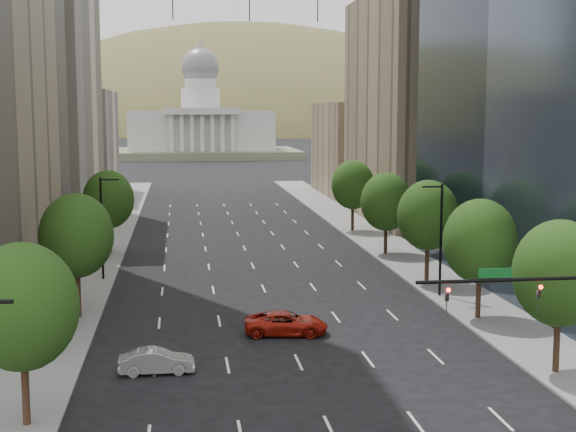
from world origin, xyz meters
name	(u,v)px	position (x,y,z in m)	size (l,w,h in m)	color
sidewalk_left	(72,293)	(-15.50, 60.00, 0.07)	(6.00, 200.00, 0.15)	slate
sidewalk_right	(443,282)	(15.50, 60.00, 0.07)	(6.00, 200.00, 0.15)	slate
midrise_cream_left	(35,88)	(-25.00, 103.00, 17.50)	(14.00, 30.00, 35.00)	beige
filler_left	(71,144)	(-25.00, 136.00, 9.00)	(14.00, 26.00, 18.00)	beige
parking_tan_right	(418,108)	(25.00, 100.00, 15.00)	(14.00, 30.00, 30.00)	#8C7759
filler_right	(363,149)	(25.00, 133.00, 8.00)	(14.00, 26.00, 16.00)	#8C7759
tree_right_1	(560,273)	(14.00, 36.00, 5.75)	(5.20, 5.20, 8.75)	#382316
tree_right_2	(480,241)	(14.00, 48.00, 5.60)	(5.20, 5.20, 8.61)	#382316
tree_right_3	(428,215)	(14.00, 60.00, 5.89)	(5.20, 5.20, 8.89)	#382316
tree_right_4	(386,202)	(14.00, 74.00, 5.46)	(5.20, 5.20, 8.46)	#382316
tree_right_5	(353,185)	(14.00, 90.00, 5.75)	(5.20, 5.20, 8.75)	#382316
tree_left_0	(22,307)	(-14.00, 32.00, 5.75)	(5.20, 5.20, 8.75)	#382316
tree_left_1	(76,236)	(-14.00, 52.00, 5.96)	(5.20, 5.20, 8.97)	#382316
tree_left_2	(108,200)	(-14.00, 78.00, 5.68)	(5.20, 5.20, 8.68)	#382316
streetlight_rn	(440,237)	(13.44, 55.00, 4.84)	(1.70, 0.20, 9.00)	black
streetlight_ln	(102,225)	(-13.44, 65.00, 4.84)	(1.70, 0.20, 9.00)	black
traffic_signal	(549,312)	(10.53, 30.00, 5.17)	(9.12, 0.40, 7.38)	black
capitol	(201,130)	(0.00, 249.71, 8.58)	(60.00, 40.00, 35.20)	#596647
foothills	(236,181)	(34.67, 599.39, -37.78)	(720.00, 413.00, 263.00)	olive
car_silver	(157,361)	(-8.20, 39.07, 0.70)	(1.48, 4.24, 1.40)	#9C9CA1
car_red_far	(286,323)	(0.05, 45.97, 0.76)	(2.53, 5.48, 1.52)	#9C160B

